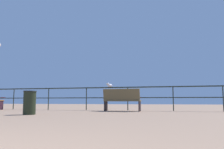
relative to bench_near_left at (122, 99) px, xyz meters
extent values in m
cube|color=#242C23|center=(0.11, 0.78, 0.54)|extent=(19.88, 0.05, 0.05)
cube|color=#242C23|center=(0.11, 0.78, 0.07)|extent=(19.88, 0.04, 0.04)
cylinder|color=#242C23|center=(-5.85, 0.78, 0.01)|extent=(0.04, 0.04, 1.05)
cylinder|color=#242C23|center=(-3.86, 0.78, 0.01)|extent=(0.04, 0.04, 1.05)
cylinder|color=#242C23|center=(-1.87, 0.78, 0.01)|extent=(0.04, 0.04, 1.05)
cylinder|color=#242C23|center=(0.11, 0.78, 0.01)|extent=(0.04, 0.04, 1.05)
cylinder|color=#242C23|center=(2.10, 0.78, 0.01)|extent=(0.04, 0.04, 1.05)
cylinder|color=#242C23|center=(4.09, 0.78, 0.01)|extent=(0.04, 0.04, 1.05)
cube|color=#321A24|center=(-6.12, 0.14, -0.28)|extent=(0.07, 0.46, 0.46)
cube|color=#321A24|center=(-6.13, 0.34, 0.09)|extent=(0.06, 0.36, 0.04)
cube|color=brown|center=(0.00, 0.09, -0.07)|extent=(1.56, 0.50, 0.05)
cube|color=brown|center=(0.00, -0.12, 0.18)|extent=(1.55, 0.18, 0.50)
cube|color=black|center=(0.74, 0.07, -0.29)|extent=(0.05, 0.41, 0.44)
cube|color=black|center=(0.74, 0.25, 0.07)|extent=(0.05, 0.32, 0.04)
cube|color=black|center=(-0.73, 0.11, -0.29)|extent=(0.05, 0.41, 0.44)
cube|color=black|center=(-0.73, 0.29, 0.07)|extent=(0.05, 0.32, 0.04)
ellipsoid|color=silver|center=(-0.72, 0.78, 0.63)|extent=(0.28, 0.30, 0.14)
ellipsoid|color=gray|center=(-0.72, 0.78, 0.65)|extent=(0.23, 0.25, 0.05)
sphere|color=silver|center=(-0.79, 0.69, 0.70)|extent=(0.12, 0.12, 0.12)
cone|color=yellow|center=(-0.83, 0.63, 0.70)|extent=(0.07, 0.07, 0.05)
cube|color=gray|center=(-0.64, 0.90, 0.64)|extent=(0.10, 0.11, 0.02)
cylinder|color=black|center=(-2.36, -3.02, -0.16)|extent=(0.38, 0.38, 0.71)
cylinder|color=black|center=(-2.36, -3.02, 0.22)|extent=(0.40, 0.40, 0.04)
camera|label=1|loc=(1.88, -9.36, -0.09)|focal=36.22mm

